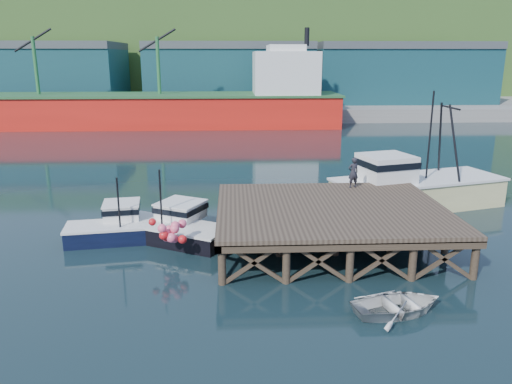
{
  "coord_description": "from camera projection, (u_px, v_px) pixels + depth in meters",
  "views": [
    {
      "loc": [
        0.33,
        -25.1,
        9.79
      ],
      "look_at": [
        1.62,
        2.0,
        2.42
      ],
      "focal_mm": 35.0,
      "sensor_mm": 36.0,
      "label": 1
    }
  ],
  "objects": [
    {
      "name": "warehouse_left",
      "position": [
        27.0,
        76.0,
        86.08
      ],
      "size": [
        32.0,
        16.0,
        9.0
      ],
      "primitive_type": "cube",
      "color": "#184851",
      "rests_on": "far_quay"
    },
    {
      "name": "ground",
      "position": [
        228.0,
        246.0,
        26.74
      ],
      "size": [
        300.0,
        300.0,
        0.0
      ],
      "primitive_type": "plane",
      "color": "black",
      "rests_on": "ground"
    },
    {
      "name": "far_quay",
      "position": [
        230.0,
        105.0,
        93.95
      ],
      "size": [
        160.0,
        40.0,
        2.0
      ],
      "primitive_type": "cube",
      "color": "gray",
      "rests_on": "ground"
    },
    {
      "name": "cargo_ship",
      "position": [
        171.0,
        103.0,
        71.75
      ],
      "size": [
        55.5,
        10.0,
        13.75
      ],
      "color": "red",
      "rests_on": "ground"
    },
    {
      "name": "dockworker",
      "position": [
        353.0,
        173.0,
        30.01
      ],
      "size": [
        0.77,
        0.61,
        1.85
      ],
      "primitive_type": "imported",
      "rotation": [
        0.0,
        0.0,
        3.42
      ],
      "color": "black",
      "rests_on": "wharf"
    },
    {
      "name": "wharf",
      "position": [
        331.0,
        211.0,
        26.31
      ],
      "size": [
        12.0,
        10.0,
        2.62
      ],
      "color": "brown",
      "rests_on": "ground"
    },
    {
      "name": "warehouse_right",
      "position": [
        398.0,
        76.0,
        89.07
      ],
      "size": [
        30.0,
        16.0,
        9.0
      ],
      "primitive_type": "cube",
      "color": "#184851",
      "rests_on": "far_quay"
    },
    {
      "name": "boat_navy",
      "position": [
        122.0,
        226.0,
        27.55
      ],
      "size": [
        6.17,
        3.64,
        3.71
      ],
      "rotation": [
        0.0,
        0.0,
        0.14
      ],
      "color": "black",
      "rests_on": "ground"
    },
    {
      "name": "dinghy",
      "position": [
        398.0,
        304.0,
        19.6
      ],
      "size": [
        4.19,
        3.39,
        0.77
      ],
      "primitive_type": "imported",
      "rotation": [
        0.0,
        0.0,
        1.79
      ],
      "color": "silver",
      "rests_on": "ground"
    },
    {
      "name": "warehouse_mid",
      "position": [
        230.0,
        76.0,
        87.69
      ],
      "size": [
        28.0,
        16.0,
        9.0
      ],
      "primitive_type": "cube",
      "color": "#184851",
      "rests_on": "far_quay"
    },
    {
      "name": "trawler",
      "position": [
        414.0,
        184.0,
        33.31
      ],
      "size": [
        12.18,
        7.08,
        7.7
      ],
      "rotation": [
        0.0,
        0.0,
        0.28
      ],
      "color": "beige",
      "rests_on": "ground"
    },
    {
      "name": "hillside",
      "position": [
        230.0,
        51.0,
        120.24
      ],
      "size": [
        220.0,
        50.0,
        22.0
      ],
      "primitive_type": "cube",
      "color": "#2D511E",
      "rests_on": "ground"
    },
    {
      "name": "boat_black",
      "position": [
        173.0,
        226.0,
        27.53
      ],
      "size": [
        7.06,
        5.98,
        4.13
      ],
      "rotation": [
        0.0,
        0.0,
        -0.49
      ],
      "color": "black",
      "rests_on": "ground"
    }
  ]
}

